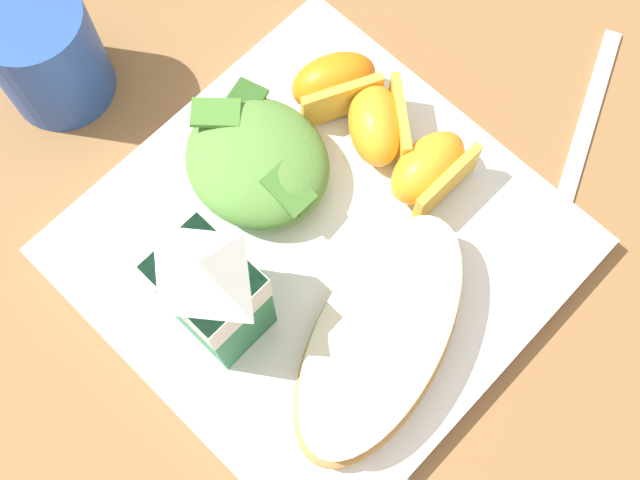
{
  "coord_description": "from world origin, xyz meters",
  "views": [
    {
      "loc": [
        -0.12,
        0.12,
        0.51
      ],
      "look_at": [
        0.0,
        0.0,
        0.03
      ],
      "focal_mm": 44.21,
      "sensor_mm": 36.0,
      "label": 1
    }
  ],
  "objects_px": {
    "orange_wedge_rear": "(335,83)",
    "drinking_blue_cup": "(46,54)",
    "milk_carton": "(210,289)",
    "orange_wedge_front": "(430,169)",
    "orange_wedge_middle": "(378,124)",
    "green_salad_pile": "(257,162)",
    "cheesy_pizza_bread": "(381,337)",
    "metal_fork": "(577,157)",
    "white_plate": "(320,249)"
  },
  "relations": [
    {
      "from": "orange_wedge_rear",
      "to": "drinking_blue_cup",
      "type": "relative_size",
      "value": 0.81
    },
    {
      "from": "orange_wedge_rear",
      "to": "green_salad_pile",
      "type": "bearing_deg",
      "value": 92.93
    },
    {
      "from": "milk_carton",
      "to": "metal_fork",
      "type": "relative_size",
      "value": 0.61
    },
    {
      "from": "cheesy_pizza_bread",
      "to": "drinking_blue_cup",
      "type": "bearing_deg",
      "value": 3.09
    },
    {
      "from": "milk_carton",
      "to": "orange_wedge_rear",
      "type": "relative_size",
      "value": 1.58
    },
    {
      "from": "orange_wedge_front",
      "to": "cheesy_pizza_bread",
      "type": "bearing_deg",
      "value": 116.47
    },
    {
      "from": "orange_wedge_rear",
      "to": "metal_fork",
      "type": "relative_size",
      "value": 0.39
    },
    {
      "from": "milk_carton",
      "to": "orange_wedge_middle",
      "type": "xyz_separation_m",
      "value": [
        0.01,
        -0.16,
        -0.04
      ]
    },
    {
      "from": "milk_carton",
      "to": "orange_wedge_middle",
      "type": "bearing_deg",
      "value": -84.84
    },
    {
      "from": "orange_wedge_middle",
      "to": "drinking_blue_cup",
      "type": "bearing_deg",
      "value": 31.54
    },
    {
      "from": "milk_carton",
      "to": "drinking_blue_cup",
      "type": "height_order",
      "value": "milk_carton"
    },
    {
      "from": "green_salad_pile",
      "to": "metal_fork",
      "type": "relative_size",
      "value": 0.6
    },
    {
      "from": "green_salad_pile",
      "to": "orange_wedge_middle",
      "type": "xyz_separation_m",
      "value": [
        -0.04,
        -0.08,
        -0.0
      ]
    },
    {
      "from": "milk_carton",
      "to": "orange_wedge_rear",
      "type": "xyz_separation_m",
      "value": [
        0.06,
        -0.16,
        -0.04
      ]
    },
    {
      "from": "cheesy_pizza_bread",
      "to": "milk_carton",
      "type": "relative_size",
      "value": 1.69
    },
    {
      "from": "orange_wedge_middle",
      "to": "metal_fork",
      "type": "height_order",
      "value": "orange_wedge_middle"
    },
    {
      "from": "metal_fork",
      "to": "drinking_blue_cup",
      "type": "distance_m",
      "value": 0.37
    },
    {
      "from": "metal_fork",
      "to": "orange_wedge_front",
      "type": "bearing_deg",
      "value": 56.93
    },
    {
      "from": "milk_carton",
      "to": "orange_wedge_front",
      "type": "height_order",
      "value": "milk_carton"
    },
    {
      "from": "orange_wedge_middle",
      "to": "metal_fork",
      "type": "bearing_deg",
      "value": -139.3
    },
    {
      "from": "milk_carton",
      "to": "drinking_blue_cup",
      "type": "xyz_separation_m",
      "value": [
        0.21,
        -0.04,
        -0.03
      ]
    },
    {
      "from": "green_salad_pile",
      "to": "orange_wedge_rear",
      "type": "height_order",
      "value": "same"
    },
    {
      "from": "green_salad_pile",
      "to": "milk_carton",
      "type": "bearing_deg",
      "value": 121.81
    },
    {
      "from": "milk_carton",
      "to": "orange_wedge_rear",
      "type": "height_order",
      "value": "milk_carton"
    },
    {
      "from": "drinking_blue_cup",
      "to": "green_salad_pile",
      "type": "bearing_deg",
      "value": -164.1
    },
    {
      "from": "milk_carton",
      "to": "metal_fork",
      "type": "distance_m",
      "value": 0.28
    },
    {
      "from": "green_salad_pile",
      "to": "metal_fork",
      "type": "distance_m",
      "value": 0.23
    },
    {
      "from": "white_plate",
      "to": "drinking_blue_cup",
      "type": "height_order",
      "value": "drinking_blue_cup"
    },
    {
      "from": "white_plate",
      "to": "green_salad_pile",
      "type": "distance_m",
      "value": 0.07
    },
    {
      "from": "drinking_blue_cup",
      "to": "milk_carton",
      "type": "bearing_deg",
      "value": 169.31
    },
    {
      "from": "cheesy_pizza_bread",
      "to": "milk_carton",
      "type": "bearing_deg",
      "value": 33.57
    },
    {
      "from": "orange_wedge_front",
      "to": "drinking_blue_cup",
      "type": "relative_size",
      "value": 0.7
    },
    {
      "from": "orange_wedge_front",
      "to": "orange_wedge_rear",
      "type": "height_order",
      "value": "same"
    },
    {
      "from": "drinking_blue_cup",
      "to": "cheesy_pizza_bread",
      "type": "bearing_deg",
      "value": -176.91
    },
    {
      "from": "cheesy_pizza_bread",
      "to": "orange_wedge_rear",
      "type": "height_order",
      "value": "orange_wedge_rear"
    },
    {
      "from": "green_salad_pile",
      "to": "drinking_blue_cup",
      "type": "xyz_separation_m",
      "value": [
        0.16,
        0.05,
        0.01
      ]
    },
    {
      "from": "white_plate",
      "to": "milk_carton",
      "type": "distance_m",
      "value": 0.1
    },
    {
      "from": "green_salad_pile",
      "to": "orange_wedge_middle",
      "type": "relative_size",
      "value": 1.55
    },
    {
      "from": "metal_fork",
      "to": "orange_wedge_rear",
      "type": "bearing_deg",
      "value": 31.11
    },
    {
      "from": "orange_wedge_front",
      "to": "metal_fork",
      "type": "relative_size",
      "value": 0.34
    },
    {
      "from": "orange_wedge_front",
      "to": "orange_wedge_middle",
      "type": "bearing_deg",
      "value": -1.06
    },
    {
      "from": "cheesy_pizza_bread",
      "to": "milk_carton",
      "type": "xyz_separation_m",
      "value": [
        0.08,
        0.06,
        0.04
      ]
    },
    {
      "from": "metal_fork",
      "to": "orange_wedge_middle",
      "type": "bearing_deg",
      "value": 40.7
    },
    {
      "from": "green_salad_pile",
      "to": "milk_carton",
      "type": "relative_size",
      "value": 0.98
    },
    {
      "from": "orange_wedge_rear",
      "to": "orange_wedge_front",
      "type": "bearing_deg",
      "value": 178.04
    },
    {
      "from": "orange_wedge_middle",
      "to": "white_plate",
      "type": "bearing_deg",
      "value": 107.73
    },
    {
      "from": "orange_wedge_middle",
      "to": "metal_fork",
      "type": "distance_m",
      "value": 0.15
    },
    {
      "from": "orange_wedge_middle",
      "to": "cheesy_pizza_bread",
      "type": "bearing_deg",
      "value": 133.24
    },
    {
      "from": "white_plate",
      "to": "orange_wedge_middle",
      "type": "bearing_deg",
      "value": -72.27
    },
    {
      "from": "milk_carton",
      "to": "white_plate",
      "type": "bearing_deg",
      "value": -98.96
    }
  ]
}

